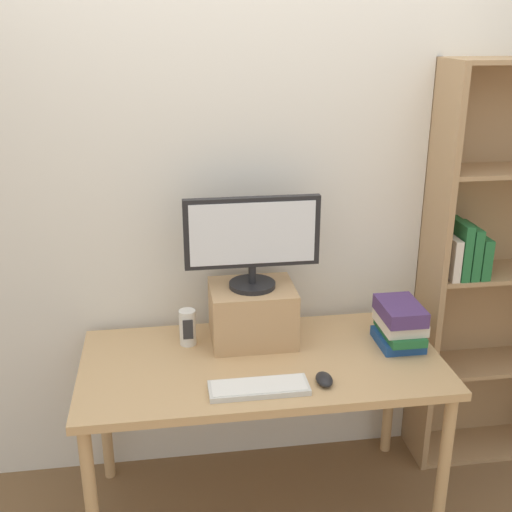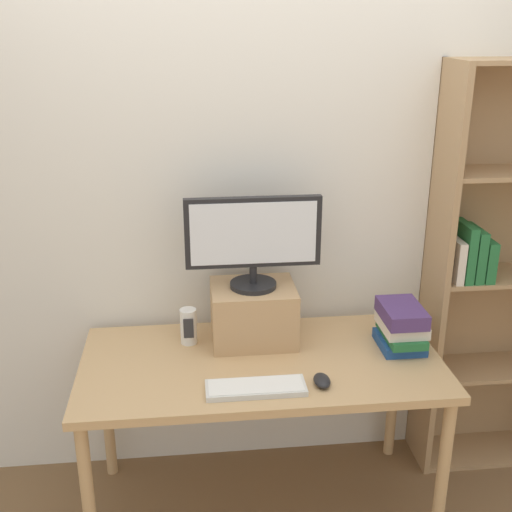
{
  "view_description": "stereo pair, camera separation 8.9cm",
  "coord_description": "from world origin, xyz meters",
  "px_view_note": "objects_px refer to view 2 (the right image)",
  "views": [
    {
      "loc": [
        -0.37,
        -2.31,
        2.09
      ],
      "look_at": [
        -0.01,
        0.07,
        1.19
      ],
      "focal_mm": 45.0,
      "sensor_mm": 36.0,
      "label": 1
    },
    {
      "loc": [
        -0.28,
        -2.32,
        2.09
      ],
      "look_at": [
        -0.01,
        0.07,
        1.19
      ],
      "focal_mm": 45.0,
      "sensor_mm": 36.0,
      "label": 2
    }
  ],
  "objects_px": {
    "riser_box": "(253,313)",
    "computer_mouse": "(322,381)",
    "book_stack": "(401,326)",
    "desk_speaker": "(189,326)",
    "computer_monitor": "(253,238)",
    "bookshelf_unit": "(503,272)",
    "keyboard": "(256,388)",
    "desk": "(261,376)"
  },
  "relations": [
    {
      "from": "keyboard",
      "to": "computer_monitor",
      "type": "bearing_deg",
      "value": 85.29
    },
    {
      "from": "computer_monitor",
      "to": "keyboard",
      "type": "distance_m",
      "value": 0.62
    },
    {
      "from": "bookshelf_unit",
      "to": "computer_monitor",
      "type": "xyz_separation_m",
      "value": [
        -1.18,
        -0.12,
        0.25
      ]
    },
    {
      "from": "desk",
      "to": "computer_mouse",
      "type": "relative_size",
      "value": 14.32
    },
    {
      "from": "desk",
      "to": "desk_speaker",
      "type": "xyz_separation_m",
      "value": [
        -0.3,
        0.18,
        0.16
      ]
    },
    {
      "from": "riser_box",
      "to": "computer_mouse",
      "type": "relative_size",
      "value": 3.46
    },
    {
      "from": "computer_monitor",
      "to": "desk",
      "type": "bearing_deg",
      "value": -85.47
    },
    {
      "from": "book_stack",
      "to": "bookshelf_unit",
      "type": "bearing_deg",
      "value": 24.36
    },
    {
      "from": "book_stack",
      "to": "desk_speaker",
      "type": "distance_m",
      "value": 0.91
    },
    {
      "from": "computer_monitor",
      "to": "computer_mouse",
      "type": "bearing_deg",
      "value": -60.83
    },
    {
      "from": "desk",
      "to": "book_stack",
      "type": "bearing_deg",
      "value": 4.33
    },
    {
      "from": "keyboard",
      "to": "desk_speaker",
      "type": "bearing_deg",
      "value": 120.9
    },
    {
      "from": "book_stack",
      "to": "desk_speaker",
      "type": "relative_size",
      "value": 1.62
    },
    {
      "from": "computer_mouse",
      "to": "desk_speaker",
      "type": "height_order",
      "value": "desk_speaker"
    },
    {
      "from": "book_stack",
      "to": "desk_speaker",
      "type": "bearing_deg",
      "value": 171.45
    },
    {
      "from": "riser_box",
      "to": "desk_speaker",
      "type": "height_order",
      "value": "riser_box"
    },
    {
      "from": "bookshelf_unit",
      "to": "riser_box",
      "type": "bearing_deg",
      "value": -174.37
    },
    {
      "from": "computer_mouse",
      "to": "keyboard",
      "type": "bearing_deg",
      "value": -176.97
    },
    {
      "from": "bookshelf_unit",
      "to": "riser_box",
      "type": "height_order",
      "value": "bookshelf_unit"
    },
    {
      "from": "bookshelf_unit",
      "to": "desk_speaker",
      "type": "distance_m",
      "value": 1.47
    },
    {
      "from": "desk",
      "to": "computer_monitor",
      "type": "distance_m",
      "value": 0.58
    },
    {
      "from": "bookshelf_unit",
      "to": "keyboard",
      "type": "relative_size",
      "value": 5.07
    },
    {
      "from": "keyboard",
      "to": "book_stack",
      "type": "distance_m",
      "value": 0.71
    },
    {
      "from": "desk",
      "to": "computer_mouse",
      "type": "xyz_separation_m",
      "value": [
        0.21,
        -0.22,
        0.1
      ]
    },
    {
      "from": "computer_mouse",
      "to": "desk_speaker",
      "type": "xyz_separation_m",
      "value": [
        -0.5,
        0.4,
        0.06
      ]
    },
    {
      "from": "book_stack",
      "to": "desk_speaker",
      "type": "xyz_separation_m",
      "value": [
        -0.9,
        0.14,
        -0.02
      ]
    },
    {
      "from": "desk",
      "to": "computer_monitor",
      "type": "relative_size",
      "value": 2.63
    },
    {
      "from": "computer_monitor",
      "to": "book_stack",
      "type": "xyz_separation_m",
      "value": [
        0.62,
        -0.14,
        -0.37
      ]
    },
    {
      "from": "computer_monitor",
      "to": "desk_speaker",
      "type": "bearing_deg",
      "value": -179.76
    },
    {
      "from": "riser_box",
      "to": "computer_monitor",
      "type": "bearing_deg",
      "value": -90.0
    },
    {
      "from": "riser_box",
      "to": "computer_mouse",
      "type": "distance_m",
      "value": 0.47
    },
    {
      "from": "riser_box",
      "to": "computer_monitor",
      "type": "height_order",
      "value": "computer_monitor"
    },
    {
      "from": "keyboard",
      "to": "computer_mouse",
      "type": "xyz_separation_m",
      "value": [
        0.26,
        0.01,
        0.01
      ]
    },
    {
      "from": "bookshelf_unit",
      "to": "computer_monitor",
      "type": "distance_m",
      "value": 1.21
    },
    {
      "from": "riser_box",
      "to": "computer_mouse",
      "type": "height_order",
      "value": "riser_box"
    },
    {
      "from": "desk_speaker",
      "to": "computer_mouse",
      "type": "bearing_deg",
      "value": -38.34
    },
    {
      "from": "riser_box",
      "to": "keyboard",
      "type": "xyz_separation_m",
      "value": [
        -0.03,
        -0.42,
        -0.11
      ]
    },
    {
      "from": "desk_speaker",
      "to": "bookshelf_unit",
      "type": "bearing_deg",
      "value": 4.66
    },
    {
      "from": "riser_box",
      "to": "computer_monitor",
      "type": "distance_m",
      "value": 0.34
    },
    {
      "from": "computer_monitor",
      "to": "book_stack",
      "type": "relative_size",
      "value": 2.22
    },
    {
      "from": "bookshelf_unit",
      "to": "desk",
      "type": "bearing_deg",
      "value": -165.57
    },
    {
      "from": "computer_monitor",
      "to": "bookshelf_unit",
      "type": "bearing_deg",
      "value": 5.7
    }
  ]
}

